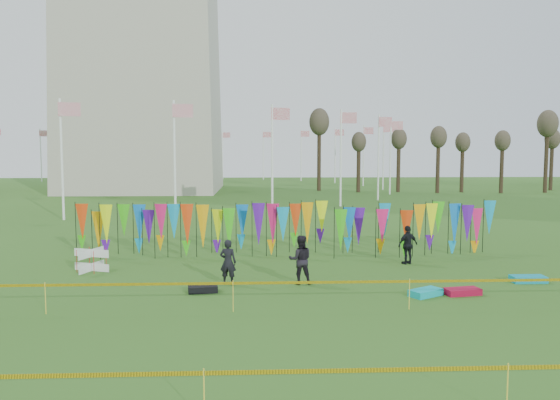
{
  "coord_description": "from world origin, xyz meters",
  "views": [
    {
      "loc": [
        -1.21,
        -16.61,
        4.52
      ],
      "look_at": [
        -0.21,
        6.0,
        2.52
      ],
      "focal_mm": 35.0,
      "sensor_mm": 36.0,
      "label": 1
    }
  ],
  "objects_px": {
    "kite_bag_teal": "(528,279)",
    "box_kite": "(92,260)",
    "kite_bag_black": "(203,289)",
    "person_left": "(228,262)",
    "kite_bag_turquoise": "(426,293)",
    "person_mid": "(300,260)",
    "kite_bag_red": "(462,291)",
    "person_right": "(408,245)"
  },
  "relations": [
    {
      "from": "person_mid",
      "to": "kite_bag_teal",
      "type": "height_order",
      "value": "person_mid"
    },
    {
      "from": "kite_bag_turquoise",
      "to": "person_left",
      "type": "bearing_deg",
      "value": 164.45
    },
    {
      "from": "box_kite",
      "to": "kite_bag_turquoise",
      "type": "distance_m",
      "value": 12.26
    },
    {
      "from": "box_kite",
      "to": "person_mid",
      "type": "relative_size",
      "value": 0.51
    },
    {
      "from": "person_right",
      "to": "person_left",
      "type": "bearing_deg",
      "value": 0.71
    },
    {
      "from": "box_kite",
      "to": "kite_bag_black",
      "type": "relative_size",
      "value": 0.93
    },
    {
      "from": "person_right",
      "to": "kite_bag_black",
      "type": "height_order",
      "value": "person_right"
    },
    {
      "from": "person_right",
      "to": "kite_bag_turquoise",
      "type": "distance_m",
      "value": 4.99
    },
    {
      "from": "kite_bag_turquoise",
      "to": "kite_bag_teal",
      "type": "bearing_deg",
      "value": 21.57
    },
    {
      "from": "box_kite",
      "to": "kite_bag_red",
      "type": "bearing_deg",
      "value": -17.24
    },
    {
      "from": "kite_bag_teal",
      "to": "person_left",
      "type": "bearing_deg",
      "value": 179.35
    },
    {
      "from": "box_kite",
      "to": "person_right",
      "type": "height_order",
      "value": "person_right"
    },
    {
      "from": "kite_bag_black",
      "to": "kite_bag_teal",
      "type": "bearing_deg",
      "value": 4.33
    },
    {
      "from": "person_left",
      "to": "kite_bag_turquoise",
      "type": "height_order",
      "value": "person_left"
    },
    {
      "from": "person_left",
      "to": "person_right",
      "type": "xyz_separation_m",
      "value": [
        7.08,
        3.13,
        0.0
      ]
    },
    {
      "from": "kite_bag_turquoise",
      "to": "kite_bag_teal",
      "type": "height_order",
      "value": "kite_bag_teal"
    },
    {
      "from": "box_kite",
      "to": "kite_bag_red",
      "type": "relative_size",
      "value": 0.78
    },
    {
      "from": "box_kite",
      "to": "kite_bag_black",
      "type": "distance_m",
      "value": 5.58
    },
    {
      "from": "person_right",
      "to": "kite_bag_black",
      "type": "relative_size",
      "value": 1.68
    },
    {
      "from": "box_kite",
      "to": "kite_bag_teal",
      "type": "distance_m",
      "value": 15.87
    },
    {
      "from": "person_right",
      "to": "kite_bag_red",
      "type": "xyz_separation_m",
      "value": [
        0.42,
        -4.78,
        -0.68
      ]
    },
    {
      "from": "kite_bag_black",
      "to": "kite_bag_teal",
      "type": "distance_m",
      "value": 11.21
    },
    {
      "from": "person_right",
      "to": "kite_bag_black",
      "type": "bearing_deg",
      "value": 4.4
    },
    {
      "from": "kite_bag_red",
      "to": "person_left",
      "type": "bearing_deg",
      "value": 167.58
    },
    {
      "from": "person_left",
      "to": "kite_bag_turquoise",
      "type": "relative_size",
      "value": 1.47
    },
    {
      "from": "kite_bag_teal",
      "to": "kite_bag_turquoise",
      "type": "bearing_deg",
      "value": -158.43
    },
    {
      "from": "box_kite",
      "to": "kite_bag_teal",
      "type": "xyz_separation_m",
      "value": [
        15.68,
        -2.43,
        -0.32
      ]
    },
    {
      "from": "person_right",
      "to": "kite_bag_teal",
      "type": "xyz_separation_m",
      "value": [
        3.33,
        -3.25,
        -0.67
      ]
    },
    {
      "from": "kite_bag_red",
      "to": "kite_bag_teal",
      "type": "bearing_deg",
      "value": 27.78
    },
    {
      "from": "kite_bag_teal",
      "to": "box_kite",
      "type": "bearing_deg",
      "value": 171.19
    },
    {
      "from": "person_mid",
      "to": "kite_bag_turquoise",
      "type": "height_order",
      "value": "person_mid"
    },
    {
      "from": "box_kite",
      "to": "person_left",
      "type": "bearing_deg",
      "value": -23.67
    },
    {
      "from": "person_left",
      "to": "kite_bag_black",
      "type": "relative_size",
      "value": 1.67
    },
    {
      "from": "kite_bag_teal",
      "to": "person_right",
      "type": "bearing_deg",
      "value": 135.72
    },
    {
      "from": "person_mid",
      "to": "kite_bag_turquoise",
      "type": "xyz_separation_m",
      "value": [
        3.81,
        -1.75,
        -0.73
      ]
    },
    {
      "from": "box_kite",
      "to": "kite_bag_turquoise",
      "type": "xyz_separation_m",
      "value": [
        11.56,
        -4.06,
        -0.33
      ]
    },
    {
      "from": "person_left",
      "to": "kite_bag_teal",
      "type": "bearing_deg",
      "value": -168.72
    },
    {
      "from": "kite_bag_teal",
      "to": "kite_bag_black",
      "type": "bearing_deg",
      "value": -175.67
    },
    {
      "from": "person_mid",
      "to": "kite_bag_red",
      "type": "relative_size",
      "value": 1.51
    },
    {
      "from": "person_left",
      "to": "kite_bag_teal",
      "type": "distance_m",
      "value": 10.43
    },
    {
      "from": "person_mid",
      "to": "box_kite",
      "type": "bearing_deg",
      "value": -15.45
    },
    {
      "from": "kite_bag_turquoise",
      "to": "kite_bag_red",
      "type": "xyz_separation_m",
      "value": [
        1.21,
        0.1,
        -0.0
      ]
    }
  ]
}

